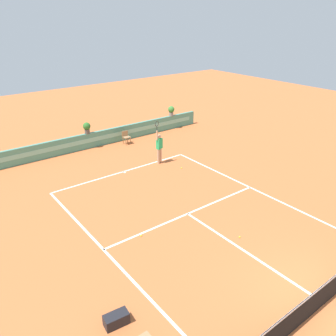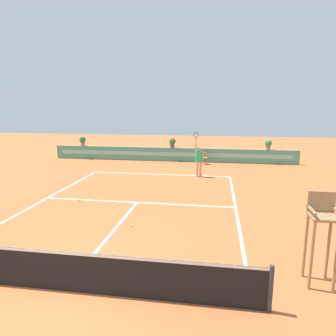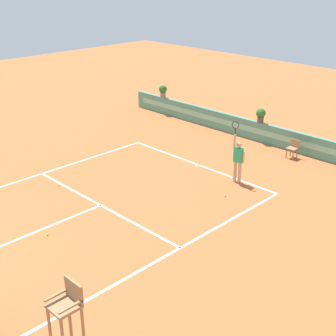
{
  "view_description": "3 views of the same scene",
  "coord_description": "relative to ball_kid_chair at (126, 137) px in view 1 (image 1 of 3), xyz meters",
  "views": [
    {
      "loc": [
        -8.5,
        -3.29,
        8.05
      ],
      "look_at": [
        0.92,
        9.03,
        1.0
      ],
      "focal_mm": 36.75,
      "sensor_mm": 36.0,
      "label": 1
    },
    {
      "loc": [
        3.26,
        -5.68,
        4.05
      ],
      "look_at": [
        0.92,
        9.03,
        1.0
      ],
      "focal_mm": 32.7,
      "sensor_mm": 36.0,
      "label": 2
    },
    {
      "loc": [
        12.93,
        -2.94,
        8.26
      ],
      "look_at": [
        0.92,
        9.03,
        1.0
      ],
      "focal_mm": 50.87,
      "sensor_mm": 36.0,
      "label": 3
    }
  ],
  "objects": [
    {
      "name": "ball_kid_chair",
      "position": [
        0.0,
        0.0,
        0.0
      ],
      "size": [
        0.44,
        0.44,
        0.85
      ],
      "color": "#99754C",
      "rests_on": "ground"
    },
    {
      "name": "net",
      "position": [
        -2.46,
        -15.66,
        0.03
      ],
      "size": [
        8.92,
        0.1,
        1.0
      ],
      "color": "#333333",
      "rests_on": "ground"
    },
    {
      "name": "gear_bag",
      "position": [
        -7.85,
        -12.49,
        -0.3
      ],
      "size": [
        0.74,
        0.44,
        0.36
      ],
      "primitive_type": "cube",
      "rotation": [
        0.0,
        0.0,
        -0.11
      ],
      "color": "black",
      "rests_on": "ground"
    },
    {
      "name": "tennis_ball_near_baseline",
      "position": [
        -5.0,
        -9.41,
        -0.44
      ],
      "size": [
        0.07,
        0.07,
        0.07
      ],
      "primitive_type": "sphere",
      "color": "#CCE033",
      "rests_on": "ground"
    },
    {
      "name": "potted_plant_far_right",
      "position": [
        4.39,
        0.73,
        0.93
      ],
      "size": [
        0.48,
        0.48,
        0.72
      ],
      "color": "gray",
      "rests_on": "back_wall_barrier"
    },
    {
      "name": "court_lines",
      "position": [
        -2.46,
        -8.94,
        -0.47
      ],
      "size": [
        8.32,
        11.94,
        0.01
      ],
      "color": "white",
      "rests_on": "ground"
    },
    {
      "name": "back_wall_barrier",
      "position": [
        -2.46,
        0.73,
        0.02
      ],
      "size": [
        18.0,
        0.21,
        1.0
      ],
      "color": "#4C8E7A",
      "rests_on": "ground"
    },
    {
      "name": "tennis_ball_mid_court",
      "position": [
        -1.99,
        -11.83,
        -0.44
      ],
      "size": [
        0.07,
        0.07,
        0.07
      ],
      "primitive_type": "sphere",
      "color": "#CCE033",
      "rests_on": "ground"
    },
    {
      "name": "tennis_player",
      "position": [
        -0.16,
        -4.0,
        0.57
      ],
      "size": [
        0.6,
        0.31,
        2.58
      ],
      "color": "tan",
      "rests_on": "ground"
    },
    {
      "name": "ground_plane",
      "position": [
        -2.46,
        -9.66,
        -0.48
      ],
      "size": [
        60.0,
        60.0,
        0.0
      ],
      "primitive_type": "plane",
      "color": "#BC6033"
    },
    {
      "name": "tennis_ball_by_sideline",
      "position": [
        0.36,
        -5.4,
        -0.44
      ],
      "size": [
        0.07,
        0.07,
        0.07
      ],
      "primitive_type": "sphere",
      "color": "#CCE033",
      "rests_on": "ground"
    },
    {
      "name": "potted_plant_centre",
      "position": [
        -2.39,
        0.73,
        0.93
      ],
      "size": [
        0.48,
        0.48,
        0.72
      ],
      "color": "#514C47",
      "rests_on": "back_wall_barrier"
    }
  ]
}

